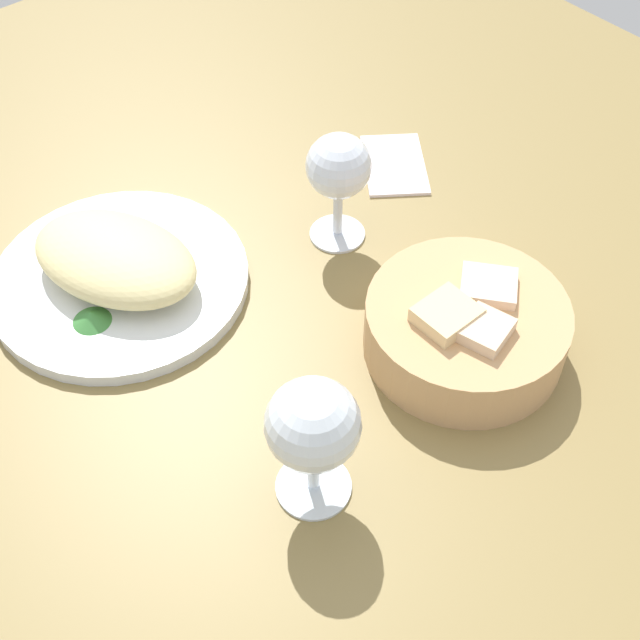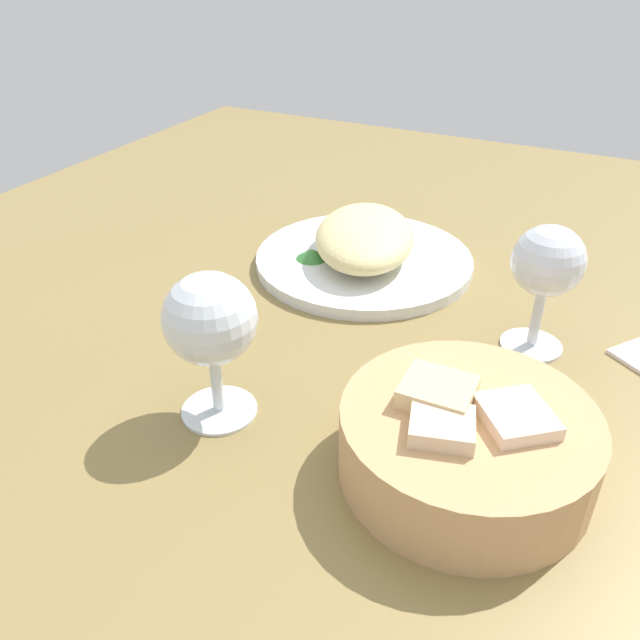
# 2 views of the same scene
# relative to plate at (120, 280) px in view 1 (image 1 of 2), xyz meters

# --- Properties ---
(ground_plane) EXTENTS (1.40, 1.40, 0.02)m
(ground_plane) POSITION_rel_plate_xyz_m (0.11, 0.10, -0.02)
(ground_plane) COLOR olive
(plate) EXTENTS (0.26, 0.26, 0.01)m
(plate) POSITION_rel_plate_xyz_m (0.00, 0.00, 0.00)
(plate) COLOR silver
(plate) RESTS_ON ground_plane
(omelette) EXTENTS (0.21, 0.17, 0.05)m
(omelette) POSITION_rel_plate_xyz_m (-0.00, 0.00, 0.03)
(omelette) COLOR beige
(omelette) RESTS_ON plate
(lettuce_garnish) EXTENTS (0.04, 0.04, 0.01)m
(lettuce_garnish) POSITION_rel_plate_xyz_m (0.04, -0.05, 0.01)
(lettuce_garnish) COLOR #3A7E38
(lettuce_garnish) RESTS_ON plate
(bread_basket) EXTENTS (0.19, 0.19, 0.07)m
(bread_basket) POSITION_rel_plate_xyz_m (0.29, 0.21, 0.02)
(bread_basket) COLOR tan
(bread_basket) RESTS_ON ground_plane
(wine_glass_near) EXTENTS (0.08, 0.08, 0.13)m
(wine_glass_near) POSITION_rel_plate_xyz_m (0.31, -0.00, 0.08)
(wine_glass_near) COLOR silver
(wine_glass_near) RESTS_ON ground_plane
(wine_glass_far) EXTENTS (0.07, 0.07, 0.13)m
(wine_glass_far) POSITION_rel_plate_xyz_m (0.09, 0.22, 0.08)
(wine_glass_far) COLOR silver
(wine_glass_far) RESTS_ON ground_plane
(folded_napkin) EXTENTS (0.13, 0.12, 0.01)m
(folded_napkin) POSITION_rel_plate_xyz_m (0.04, 0.35, -0.00)
(folded_napkin) COLOR white
(folded_napkin) RESTS_ON ground_plane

